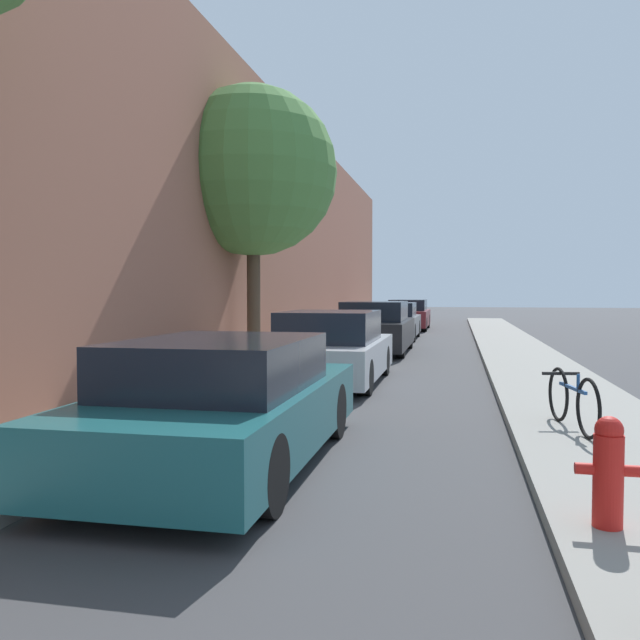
{
  "coord_description": "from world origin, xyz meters",
  "views": [
    {
      "loc": [
        1.27,
        2.01,
        1.69
      ],
      "look_at": [
        -0.65,
        11.03,
        1.29
      ],
      "focal_mm": 36.22,
      "sensor_mm": 36.0,
      "label": 1
    }
  ],
  "objects_px": {
    "parked_car_grey": "(393,322)",
    "fire_hydrant": "(608,470)",
    "bicycle": "(572,400)",
    "parked_car_black": "(376,328)",
    "parked_car_maroon": "(408,315)",
    "parked_car_teal": "(225,404)",
    "street_tree_far": "(253,172)",
    "parked_car_silver": "(331,349)"
  },
  "relations": [
    {
      "from": "parked_car_grey",
      "to": "parked_car_silver",
      "type": "bearing_deg",
      "value": -90.09
    },
    {
      "from": "parked_car_black",
      "to": "street_tree_far",
      "type": "xyz_separation_m",
      "value": [
        -2.39,
        -3.63,
        3.76
      ]
    },
    {
      "from": "parked_car_maroon",
      "to": "parked_car_teal",
      "type": "bearing_deg",
      "value": -90.15
    },
    {
      "from": "parked_car_black",
      "to": "fire_hydrant",
      "type": "height_order",
      "value": "parked_car_black"
    },
    {
      "from": "fire_hydrant",
      "to": "parked_car_grey",
      "type": "bearing_deg",
      "value": 99.86
    },
    {
      "from": "parked_car_silver",
      "to": "street_tree_far",
      "type": "bearing_deg",
      "value": 131.95
    },
    {
      "from": "parked_car_black",
      "to": "parked_car_grey",
      "type": "bearing_deg",
      "value": 90.35
    },
    {
      "from": "street_tree_far",
      "to": "bicycle",
      "type": "height_order",
      "value": "street_tree_far"
    },
    {
      "from": "parked_car_maroon",
      "to": "fire_hydrant",
      "type": "xyz_separation_m",
      "value": [
        3.13,
        -24.76,
        -0.14
      ]
    },
    {
      "from": "parked_car_grey",
      "to": "parked_car_teal",
      "type": "bearing_deg",
      "value": -89.84
    },
    {
      "from": "parked_car_black",
      "to": "parked_car_maroon",
      "type": "distance_m",
      "value": 11.41
    },
    {
      "from": "parked_car_silver",
      "to": "bicycle",
      "type": "bearing_deg",
      "value": -47.68
    },
    {
      "from": "parked_car_black",
      "to": "bicycle",
      "type": "relative_size",
      "value": 2.9
    },
    {
      "from": "parked_car_maroon",
      "to": "street_tree_far",
      "type": "xyz_separation_m",
      "value": [
        -2.47,
        -15.04,
        3.8
      ]
    },
    {
      "from": "parked_car_teal",
      "to": "parked_car_black",
      "type": "height_order",
      "value": "parked_car_black"
    },
    {
      "from": "parked_car_silver",
      "to": "street_tree_far",
      "type": "relative_size",
      "value": 0.67
    },
    {
      "from": "parked_car_grey",
      "to": "fire_hydrant",
      "type": "bearing_deg",
      "value": -80.14
    },
    {
      "from": "parked_car_silver",
      "to": "parked_car_grey",
      "type": "distance_m",
      "value": 11.56
    },
    {
      "from": "street_tree_far",
      "to": "bicycle",
      "type": "xyz_separation_m",
      "value": [
        5.91,
        -6.52,
        -3.98
      ]
    },
    {
      "from": "parked_car_teal",
      "to": "parked_car_maroon",
      "type": "relative_size",
      "value": 0.92
    },
    {
      "from": "parked_car_black",
      "to": "fire_hydrant",
      "type": "relative_size",
      "value": 6.21
    },
    {
      "from": "parked_car_silver",
      "to": "bicycle",
      "type": "relative_size",
      "value": 2.65
    },
    {
      "from": "parked_car_black",
      "to": "fire_hydrant",
      "type": "distance_m",
      "value": 13.73
    },
    {
      "from": "parked_car_maroon",
      "to": "parked_car_black",
      "type": "bearing_deg",
      "value": -90.4
    },
    {
      "from": "parked_car_silver",
      "to": "parked_car_maroon",
      "type": "relative_size",
      "value": 0.9
    },
    {
      "from": "fire_hydrant",
      "to": "bicycle",
      "type": "bearing_deg",
      "value": 84.63
    },
    {
      "from": "parked_car_grey",
      "to": "parked_car_black",
      "type": "bearing_deg",
      "value": -89.65
    },
    {
      "from": "parked_car_silver",
      "to": "street_tree_far",
      "type": "height_order",
      "value": "street_tree_far"
    },
    {
      "from": "parked_car_teal",
      "to": "bicycle",
      "type": "height_order",
      "value": "parked_car_teal"
    },
    {
      "from": "fire_hydrant",
      "to": "parked_car_maroon",
      "type": "bearing_deg",
      "value": 97.22
    },
    {
      "from": "parked_car_teal",
      "to": "street_tree_far",
      "type": "distance_m",
      "value": 9.53
    },
    {
      "from": "street_tree_far",
      "to": "fire_hydrant",
      "type": "relative_size",
      "value": 8.4
    },
    {
      "from": "parked_car_black",
      "to": "street_tree_far",
      "type": "bearing_deg",
      "value": -123.39
    },
    {
      "from": "parked_car_grey",
      "to": "street_tree_far",
      "type": "bearing_deg",
      "value": -104.75
    },
    {
      "from": "fire_hydrant",
      "to": "street_tree_far",
      "type": "bearing_deg",
      "value": 119.98
    },
    {
      "from": "parked_car_maroon",
      "to": "fire_hydrant",
      "type": "bearing_deg",
      "value": -82.78
    },
    {
      "from": "parked_car_teal",
      "to": "parked_car_black",
      "type": "distance_m",
      "value": 12.0
    },
    {
      "from": "bicycle",
      "to": "parked_car_grey",
      "type": "bearing_deg",
      "value": 92.88
    },
    {
      "from": "parked_car_teal",
      "to": "street_tree_far",
      "type": "bearing_deg",
      "value": 106.04
    },
    {
      "from": "parked_car_teal",
      "to": "fire_hydrant",
      "type": "xyz_separation_m",
      "value": [
        3.2,
        -1.34,
        -0.1
      ]
    },
    {
      "from": "street_tree_far",
      "to": "fire_hydrant",
      "type": "height_order",
      "value": "street_tree_far"
    },
    {
      "from": "street_tree_far",
      "to": "fire_hydrant",
      "type": "distance_m",
      "value": 11.89
    }
  ]
}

